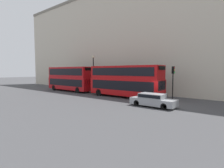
{
  "coord_description": "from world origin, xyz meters",
  "views": [
    {
      "loc": [
        -18.33,
        -7.8,
        3.69
      ],
      "look_at": [
        0.48,
        7.38,
        1.86
      ],
      "focal_mm": 28.0,
      "sensor_mm": 36.0,
      "label": 1
    }
  ],
  "objects_px": {
    "bus_leading": "(125,80)",
    "traffic_light": "(173,76)",
    "car_dark_sedan": "(153,100)",
    "pedestrian": "(80,86)",
    "bus_second_in_queue": "(70,78)"
  },
  "relations": [
    {
      "from": "bus_leading",
      "to": "traffic_light",
      "type": "bearing_deg",
      "value": -75.94
    },
    {
      "from": "car_dark_sedan",
      "to": "pedestrian",
      "type": "distance_m",
      "value": 18.33
    },
    {
      "from": "traffic_light",
      "to": "car_dark_sedan",
      "type": "bearing_deg",
      "value": 176.78
    },
    {
      "from": "bus_leading",
      "to": "car_dark_sedan",
      "type": "bearing_deg",
      "value": -119.98
    },
    {
      "from": "bus_leading",
      "to": "traffic_light",
      "type": "distance_m",
      "value": 6.39
    },
    {
      "from": "bus_leading",
      "to": "car_dark_sedan",
      "type": "relative_size",
      "value": 2.35
    },
    {
      "from": "bus_second_in_queue",
      "to": "car_dark_sedan",
      "type": "distance_m",
      "value": 18.35
    },
    {
      "from": "car_dark_sedan",
      "to": "pedestrian",
      "type": "xyz_separation_m",
      "value": [
        5.4,
        17.51,
        0.04
      ]
    },
    {
      "from": "bus_second_in_queue",
      "to": "pedestrian",
      "type": "distance_m",
      "value": 2.62
    },
    {
      "from": "car_dark_sedan",
      "to": "traffic_light",
      "type": "distance_m",
      "value": 5.47
    },
    {
      "from": "bus_second_in_queue",
      "to": "traffic_light",
      "type": "distance_m",
      "value": 18.31
    },
    {
      "from": "bus_leading",
      "to": "car_dark_sedan",
      "type": "xyz_separation_m",
      "value": [
        -3.4,
        -5.89,
        -1.7
      ]
    },
    {
      "from": "bus_leading",
      "to": "bus_second_in_queue",
      "type": "relative_size",
      "value": 1.07
    },
    {
      "from": "traffic_light",
      "to": "pedestrian",
      "type": "height_order",
      "value": "traffic_light"
    },
    {
      "from": "bus_leading",
      "to": "traffic_light",
      "type": "height_order",
      "value": "bus_leading"
    }
  ]
}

